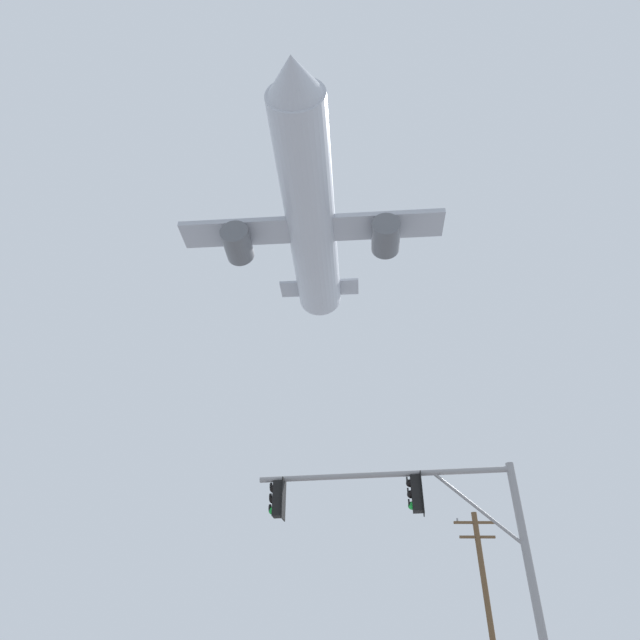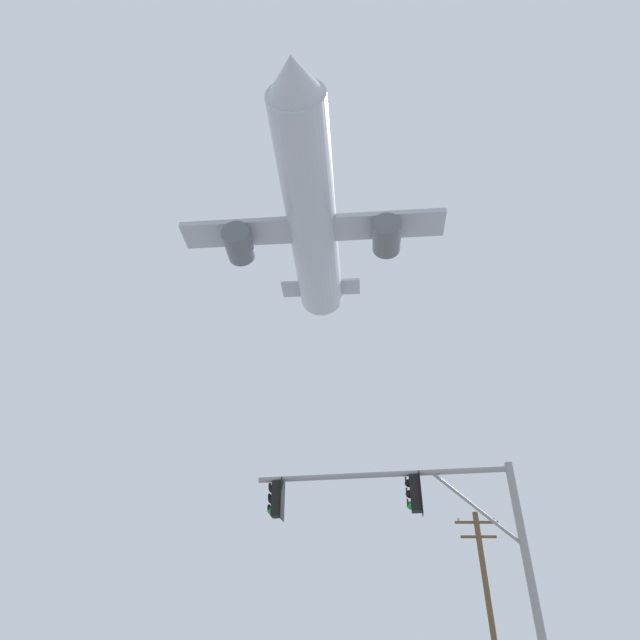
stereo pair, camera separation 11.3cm
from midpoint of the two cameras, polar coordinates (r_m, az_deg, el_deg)
signal_pole_near at (r=14.50m, az=10.30°, el=-20.05°), size 6.54×1.20×5.66m
utility_pole at (r=30.10m, az=16.90°, el=-25.79°), size 2.20×0.28×8.13m
airplane at (r=47.50m, az=-1.07°, el=10.56°), size 22.83×29.55×8.06m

